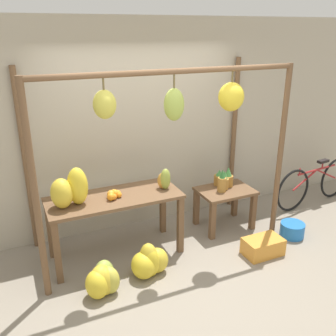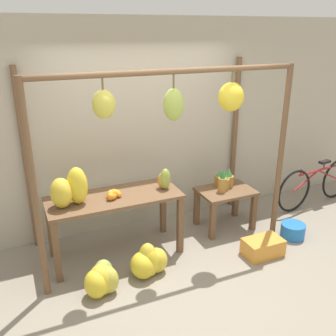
{
  "view_description": "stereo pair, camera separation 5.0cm",
  "coord_description": "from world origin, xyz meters",
  "px_view_note": "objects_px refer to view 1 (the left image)",
  "views": [
    {
      "loc": [
        -1.66,
        -3.19,
        2.65
      ],
      "look_at": [
        0.11,
        0.72,
        1.04
      ],
      "focal_mm": 40.0,
      "sensor_mm": 36.0,
      "label": 1
    },
    {
      "loc": [
        -1.61,
        -3.21,
        2.65
      ],
      "look_at": [
        0.11,
        0.72,
        1.04
      ],
      "focal_mm": 40.0,
      "sensor_mm": 36.0,
      "label": 2
    }
  ],
  "objects_px": {
    "banana_pile_ground_left": "(103,280)",
    "parked_bicycle": "(315,183)",
    "fruit_crate_white": "(263,246)",
    "blue_bucket": "(292,230)",
    "banana_pile_on_table": "(70,190)",
    "orange_pile": "(114,194)",
    "papaya_pile": "(164,180)",
    "banana_pile_ground_right": "(149,262)",
    "pineapple_cluster": "(224,180)"
  },
  "relations": [
    {
      "from": "fruit_crate_white",
      "to": "blue_bucket",
      "type": "xyz_separation_m",
      "value": [
        0.63,
        0.19,
        -0.01
      ]
    },
    {
      "from": "banana_pile_on_table",
      "to": "banana_pile_ground_right",
      "type": "height_order",
      "value": "banana_pile_on_table"
    },
    {
      "from": "orange_pile",
      "to": "banana_pile_ground_left",
      "type": "distance_m",
      "value": 0.97
    },
    {
      "from": "blue_bucket",
      "to": "parked_bicycle",
      "type": "bearing_deg",
      "value": 33.21
    },
    {
      "from": "blue_bucket",
      "to": "orange_pile",
      "type": "bearing_deg",
      "value": 166.9
    },
    {
      "from": "banana_pile_ground_right",
      "to": "fruit_crate_white",
      "type": "bearing_deg",
      "value": -7.45
    },
    {
      "from": "banana_pile_ground_right",
      "to": "fruit_crate_white",
      "type": "relative_size",
      "value": 1.07
    },
    {
      "from": "orange_pile",
      "to": "pineapple_cluster",
      "type": "height_order",
      "value": "pineapple_cluster"
    },
    {
      "from": "banana_pile_on_table",
      "to": "orange_pile",
      "type": "xyz_separation_m",
      "value": [
        0.5,
        0.01,
        -0.15
      ]
    },
    {
      "from": "banana_pile_on_table",
      "to": "pineapple_cluster",
      "type": "xyz_separation_m",
      "value": [
        2.1,
        0.16,
        -0.3
      ]
    },
    {
      "from": "banana_pile_on_table",
      "to": "banana_pile_ground_right",
      "type": "distance_m",
      "value": 1.2
    },
    {
      "from": "blue_bucket",
      "to": "parked_bicycle",
      "type": "distance_m",
      "value": 1.23
    },
    {
      "from": "orange_pile",
      "to": "parked_bicycle",
      "type": "relative_size",
      "value": 0.12
    },
    {
      "from": "banana_pile_ground_left",
      "to": "papaya_pile",
      "type": "height_order",
      "value": "papaya_pile"
    },
    {
      "from": "banana_pile_on_table",
      "to": "fruit_crate_white",
      "type": "xyz_separation_m",
      "value": [
        2.16,
        -0.71,
        -0.88
      ]
    },
    {
      "from": "pineapple_cluster",
      "to": "papaya_pile",
      "type": "relative_size",
      "value": 1.28
    },
    {
      "from": "parked_bicycle",
      "to": "papaya_pile",
      "type": "distance_m",
      "value": 2.72
    },
    {
      "from": "banana_pile_ground_left",
      "to": "papaya_pile",
      "type": "xyz_separation_m",
      "value": [
        0.98,
        0.62,
        0.74
      ]
    },
    {
      "from": "fruit_crate_white",
      "to": "parked_bicycle",
      "type": "xyz_separation_m",
      "value": [
        1.64,
        0.85,
        0.25
      ]
    },
    {
      "from": "banana_pile_on_table",
      "to": "papaya_pile",
      "type": "distance_m",
      "value": 1.14
    },
    {
      "from": "parked_bicycle",
      "to": "papaya_pile",
      "type": "relative_size",
      "value": 6.25
    },
    {
      "from": "blue_bucket",
      "to": "papaya_pile",
      "type": "bearing_deg",
      "value": 162.28
    },
    {
      "from": "banana_pile_ground_left",
      "to": "pineapple_cluster",
      "type": "bearing_deg",
      "value": 21.74
    },
    {
      "from": "banana_pile_on_table",
      "to": "orange_pile",
      "type": "relative_size",
      "value": 2.32
    },
    {
      "from": "fruit_crate_white",
      "to": "papaya_pile",
      "type": "relative_size",
      "value": 1.8
    },
    {
      "from": "papaya_pile",
      "to": "pineapple_cluster",
      "type": "bearing_deg",
      "value": 9.37
    },
    {
      "from": "parked_bicycle",
      "to": "fruit_crate_white",
      "type": "bearing_deg",
      "value": -152.71
    },
    {
      "from": "parked_bicycle",
      "to": "orange_pile",
      "type": "bearing_deg",
      "value": -177.83
    },
    {
      "from": "banana_pile_ground_left",
      "to": "blue_bucket",
      "type": "xyz_separation_m",
      "value": [
        2.64,
        0.09,
        -0.07
      ]
    },
    {
      "from": "fruit_crate_white",
      "to": "papaya_pile",
      "type": "distance_m",
      "value": 1.48
    },
    {
      "from": "banana_pile_on_table",
      "to": "orange_pile",
      "type": "height_order",
      "value": "banana_pile_on_table"
    },
    {
      "from": "pineapple_cluster",
      "to": "banana_pile_ground_left",
      "type": "distance_m",
      "value": 2.16
    },
    {
      "from": "banana_pile_ground_left",
      "to": "banana_pile_ground_right",
      "type": "bearing_deg",
      "value": 9.01
    },
    {
      "from": "parked_bicycle",
      "to": "banana_pile_ground_right",
      "type": "bearing_deg",
      "value": -167.93
    },
    {
      "from": "orange_pile",
      "to": "pineapple_cluster",
      "type": "relative_size",
      "value": 0.6
    },
    {
      "from": "banana_pile_ground_left",
      "to": "blue_bucket",
      "type": "distance_m",
      "value": 2.64
    },
    {
      "from": "banana_pile_on_table",
      "to": "blue_bucket",
      "type": "xyz_separation_m",
      "value": [
        2.79,
        -0.52,
        -0.89
      ]
    },
    {
      "from": "banana_pile_ground_left",
      "to": "banana_pile_ground_right",
      "type": "height_order",
      "value": "banana_pile_ground_right"
    },
    {
      "from": "orange_pile",
      "to": "parked_bicycle",
      "type": "distance_m",
      "value": 3.34
    },
    {
      "from": "blue_bucket",
      "to": "papaya_pile",
      "type": "distance_m",
      "value": 1.92
    },
    {
      "from": "banana_pile_ground_left",
      "to": "fruit_crate_white",
      "type": "bearing_deg",
      "value": -2.83
    },
    {
      "from": "orange_pile",
      "to": "blue_bucket",
      "type": "distance_m",
      "value": 2.47
    },
    {
      "from": "fruit_crate_white",
      "to": "parked_bicycle",
      "type": "relative_size",
      "value": 0.29
    },
    {
      "from": "fruit_crate_white",
      "to": "papaya_pile",
      "type": "bearing_deg",
      "value": 144.95
    },
    {
      "from": "banana_pile_ground_left",
      "to": "banana_pile_ground_right",
      "type": "distance_m",
      "value": 0.57
    },
    {
      "from": "banana_pile_ground_left",
      "to": "parked_bicycle",
      "type": "bearing_deg",
      "value": 11.61
    },
    {
      "from": "banana_pile_ground_right",
      "to": "blue_bucket",
      "type": "relative_size",
      "value": 1.58
    },
    {
      "from": "banana_pile_ground_right",
      "to": "parked_bicycle",
      "type": "height_order",
      "value": "parked_bicycle"
    },
    {
      "from": "orange_pile",
      "to": "banana_pile_ground_right",
      "type": "distance_m",
      "value": 0.88
    },
    {
      "from": "pineapple_cluster",
      "to": "fruit_crate_white",
      "type": "height_order",
      "value": "pineapple_cluster"
    }
  ]
}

